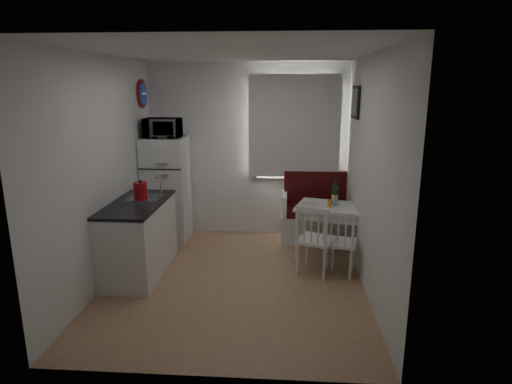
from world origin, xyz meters
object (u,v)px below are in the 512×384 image
at_px(wine_bottle, 335,192).
at_px(kettle, 141,191).
at_px(bench, 329,218).
at_px(kitchen_counter, 139,237).
at_px(chair_right, 341,236).
at_px(chair_left, 317,233).
at_px(fridge, 167,189).
at_px(microwave, 163,128).
at_px(dining_table, 332,212).

bearing_deg(wine_bottle, kettle, -162.10).
bearing_deg(bench, kitchen_counter, -150.90).
bearing_deg(chair_right, kitchen_counter, -165.60).
height_order(bench, wine_bottle, wine_bottle).
xyz_separation_m(chair_left, fridge, (-2.15, 1.20, 0.22)).
bearing_deg(kitchen_counter, kettle, 31.15).
relative_size(bench, microwave, 2.82).
bearing_deg(chair_right, kettle, -166.29).
distance_m(dining_table, kettle, 2.49).
relative_size(dining_table, kettle, 4.12).
bearing_deg(kettle, chair_right, 0.47).
distance_m(chair_left, kettle, 2.17).
height_order(kitchen_counter, bench, kitchen_counter).
distance_m(kitchen_counter, dining_table, 2.52).
relative_size(bench, chair_left, 2.61).
bearing_deg(wine_bottle, bench, 91.17).
bearing_deg(microwave, fridge, 90.00).
distance_m(microwave, wine_bottle, 2.59).
bearing_deg(bench, wine_bottle, -88.83).
relative_size(chair_left, chair_right, 1.17).
relative_size(chair_left, fridge, 0.35).
xyz_separation_m(kitchen_counter, wine_bottle, (2.45, 0.81, 0.42)).
xyz_separation_m(kitchen_counter, kettle, (0.05, 0.03, 0.58)).
distance_m(dining_table, wine_bottle, 0.27).
relative_size(kitchen_counter, microwave, 2.63).
xyz_separation_m(bench, wine_bottle, (0.01, -0.55, 0.54)).
bearing_deg(bench, dining_table, -91.95).
bearing_deg(wine_bottle, chair_left, -110.42).
bearing_deg(fridge, bench, 2.67).
relative_size(dining_table, microwave, 2.14).
relative_size(dining_table, chair_left, 1.99).
relative_size(kitchen_counter, fridge, 0.86).
relative_size(chair_right, fridge, 0.30).
distance_m(kitchen_counter, wine_bottle, 2.61).
bearing_deg(kettle, wine_bottle, 17.90).
bearing_deg(chair_right, chair_left, -165.60).
relative_size(kitchen_counter, bench, 0.93).
bearing_deg(kettle, fridge, 91.42).
distance_m(kitchen_counter, microwave, 1.71).
distance_m(dining_table, chair_left, 0.71).
xyz_separation_m(kitchen_counter, chair_left, (2.17, 0.04, 0.09)).
height_order(kitchen_counter, kettle, kettle).
relative_size(kettle, wine_bottle, 0.75).
height_order(microwave, wine_bottle, microwave).
xyz_separation_m(bench, kettle, (-2.39, -1.33, 0.70)).
xyz_separation_m(microwave, wine_bottle, (2.43, -0.39, -0.80)).
bearing_deg(fridge, microwave, -90.00).
bearing_deg(wine_bottle, kitchen_counter, -161.81).
xyz_separation_m(dining_table, kettle, (-2.37, -0.68, 0.41)).
relative_size(chair_right, wine_bottle, 1.34).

